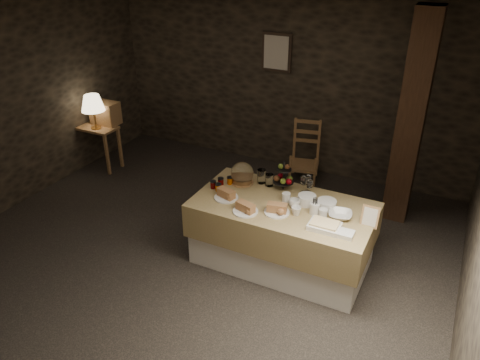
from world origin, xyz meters
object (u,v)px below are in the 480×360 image
at_px(buffet_table, 282,229).
at_px(console_table, 97,135).
at_px(timber_column, 411,121).
at_px(table_lamp, 92,103).
at_px(wine_rack, 105,113).
at_px(fruit_stand, 284,178).
at_px(chair, 306,154).

height_order(buffet_table, console_table, buffet_table).
relative_size(buffet_table, timber_column, 0.73).
xyz_separation_m(buffet_table, console_table, (-3.43, 0.98, 0.11)).
bearing_deg(console_table, table_lamp, -45.00).
relative_size(buffet_table, wine_rack, 4.49).
relative_size(console_table, timber_column, 0.26).
height_order(console_table, fruit_stand, fruit_stand).
distance_m(buffet_table, console_table, 3.57).
bearing_deg(wine_rack, chair, 17.04).
distance_m(timber_column, fruit_stand, 1.71).
distance_m(wine_rack, chair, 3.09).
relative_size(table_lamp, wine_rack, 1.23).
bearing_deg(table_lamp, buffet_table, -15.36).
bearing_deg(timber_column, chair, 160.92).
height_order(chair, fruit_stand, fruit_stand).
xyz_separation_m(console_table, fruit_stand, (3.30, -0.67, 0.34)).
height_order(timber_column, fruit_stand, timber_column).
bearing_deg(chair, timber_column, -31.69).
height_order(buffet_table, wine_rack, wine_rack).
bearing_deg(buffet_table, console_table, 164.08).
bearing_deg(timber_column, table_lamp, -171.61).
bearing_deg(table_lamp, wine_rack, 90.00).
distance_m(table_lamp, wine_rack, 0.32).
distance_m(table_lamp, timber_column, 4.39).
xyz_separation_m(table_lamp, timber_column, (4.34, 0.64, 0.24)).
bearing_deg(buffet_table, chair, 102.44).
height_order(table_lamp, chair, table_lamp).
distance_m(console_table, table_lamp, 0.52).
bearing_deg(buffet_table, wine_rack, 161.08).
height_order(buffet_table, chair, chair).
relative_size(buffet_table, console_table, 2.81).
xyz_separation_m(console_table, chair, (2.98, 1.08, -0.15)).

